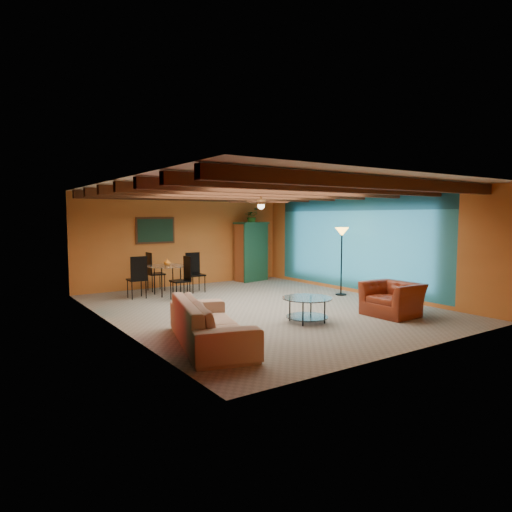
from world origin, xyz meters
TOP-DOWN VIEW (x-y plane):
  - room at (0.00, 0.11)m, footprint 6.52×8.01m
  - sofa at (-2.33, -1.94)m, footprint 1.61×2.64m
  - armchair at (1.78, -2.20)m, footprint 0.96×1.09m
  - coffee_table at (-0.07, -1.66)m, footprint 1.10×1.10m
  - dining_table at (-1.10, 2.69)m, footprint 2.10×2.10m
  - armoire at (2.20, 3.70)m, footprint 1.11×0.72m
  - floor_lamp at (2.65, 0.15)m, footprint 0.44×0.44m
  - ceiling_fan at (0.00, 0.00)m, footprint 1.50×1.50m
  - painting at (-0.90, 3.96)m, footprint 1.05×0.03m
  - potted_plant at (2.20, 3.70)m, footprint 0.55×0.52m
  - vase at (-1.10, 2.69)m, footprint 0.23×0.23m

SIDE VIEW (x-z plane):
  - coffee_table at x=-0.07m, z-range 0.00..0.49m
  - armchair at x=1.78m, z-range 0.00..0.69m
  - sofa at x=-2.33m, z-range 0.00..0.72m
  - dining_table at x=-1.10m, z-range 0.00..1.08m
  - floor_lamp at x=2.65m, z-range 0.00..1.77m
  - armoire at x=2.20m, z-range 0.00..1.81m
  - vase at x=-1.10m, z-range 1.08..1.26m
  - painting at x=-0.90m, z-range 1.32..1.97m
  - potted_plant at x=2.20m, z-range 1.81..2.30m
  - ceiling_fan at x=0.00m, z-range 2.14..2.58m
  - room at x=0.00m, z-range 1.01..3.72m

